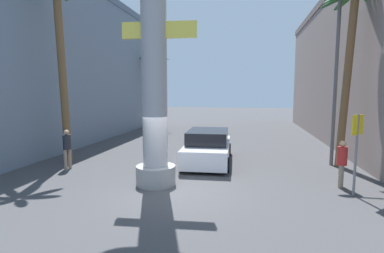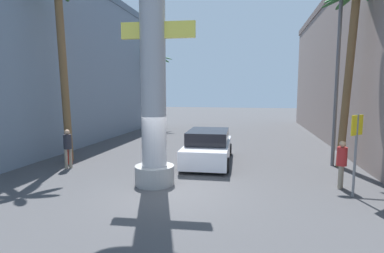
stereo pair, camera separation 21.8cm
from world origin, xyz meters
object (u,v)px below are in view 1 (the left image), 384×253
(pedestrian_by_sign, at_px, (342,160))
(fire_hydrant, at_px, (69,157))
(street_lamp, at_px, (329,62))
(car_lead, at_px, (208,147))
(palm_tree_far_left, at_px, (154,78))
(palm_tree_near_right, at_px, (350,51))
(neon_sign_pole, at_px, (154,57))
(palm_tree_near_left, at_px, (61,52))
(crossing_sign, at_px, (357,143))
(pedestrian_curb_left, at_px, (67,146))

(pedestrian_by_sign, xyz_separation_m, fire_hydrant, (-11.46, 1.30, -0.62))
(street_lamp, height_order, car_lead, street_lamp)
(street_lamp, xyz_separation_m, palm_tree_far_left, (-12.19, 12.36, -0.02))
(palm_tree_near_right, bearing_deg, fire_hydrant, -171.98)
(palm_tree_near_right, relative_size, pedestrian_by_sign, 4.63)
(fire_hydrant, bearing_deg, neon_sign_pole, -23.80)
(street_lamp, bearing_deg, neon_sign_pole, -147.51)
(neon_sign_pole, distance_m, palm_tree_near_right, 8.51)
(neon_sign_pole, height_order, palm_tree_near_left, neon_sign_pole)
(car_lead, height_order, palm_tree_near_right, palm_tree_near_right)
(street_lamp, height_order, pedestrian_by_sign, street_lamp)
(pedestrian_by_sign, relative_size, fire_hydrant, 2.33)
(street_lamp, bearing_deg, palm_tree_far_left, 134.61)
(crossing_sign, bearing_deg, street_lamp, 89.10)
(pedestrian_curb_left, relative_size, fire_hydrant, 2.41)
(palm_tree_near_left, relative_size, pedestrian_by_sign, 5.09)
(pedestrian_by_sign, bearing_deg, palm_tree_near_left, 171.24)
(street_lamp, distance_m, palm_tree_near_left, 12.30)
(car_lead, xyz_separation_m, palm_tree_far_left, (-6.83, 12.86, 3.93))
(palm_tree_far_left, distance_m, pedestrian_by_sign, 20.16)
(neon_sign_pole, bearing_deg, pedestrian_curb_left, 162.29)
(neon_sign_pole, xyz_separation_m, crossing_sign, (6.71, 0.03, -2.83))
(fire_hydrant, bearing_deg, street_lamp, 10.41)
(crossing_sign, bearing_deg, car_lead, 144.52)
(car_lead, height_order, palm_tree_far_left, palm_tree_far_left)
(neon_sign_pole, relative_size, pedestrian_curb_left, 6.12)
(street_lamp, height_order, crossing_sign, street_lamp)
(car_lead, bearing_deg, crossing_sign, -35.48)
(car_lead, bearing_deg, palm_tree_near_left, -170.86)
(neon_sign_pole, bearing_deg, crossing_sign, 0.30)
(street_lamp, bearing_deg, palm_tree_near_left, -172.53)
(pedestrian_curb_left, bearing_deg, palm_tree_near_left, 125.61)
(neon_sign_pole, xyz_separation_m, palm_tree_near_right, (7.53, 3.92, 0.55))
(street_lamp, bearing_deg, pedestrian_by_sign, -93.76)
(palm_tree_near_right, bearing_deg, palm_tree_far_left, 135.44)
(palm_tree_far_left, xyz_separation_m, pedestrian_by_sign, (11.97, -15.80, -3.69))
(fire_hydrant, bearing_deg, palm_tree_far_left, 92.01)
(pedestrian_by_sign, xyz_separation_m, pedestrian_curb_left, (-11.04, 0.56, 0.04))
(palm_tree_near_left, bearing_deg, palm_tree_near_right, 5.32)
(street_lamp, bearing_deg, palm_tree_near_right, -27.44)
(pedestrian_curb_left, bearing_deg, street_lamp, 14.33)
(neon_sign_pole, bearing_deg, street_lamp, 32.49)
(palm_tree_far_left, relative_size, palm_tree_near_left, 0.80)
(pedestrian_curb_left, bearing_deg, crossing_sign, -7.13)
(crossing_sign, height_order, palm_tree_near_right, palm_tree_near_right)
(car_lead, height_order, palm_tree_near_left, palm_tree_near_left)
(car_lead, bearing_deg, street_lamp, 5.33)
(neon_sign_pole, distance_m, street_lamp, 8.03)
(neon_sign_pole, distance_m, pedestrian_curb_left, 5.92)
(neon_sign_pole, xyz_separation_m, palm_tree_near_left, (-5.41, 2.72, 0.66))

